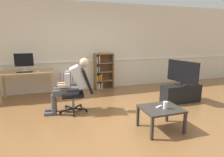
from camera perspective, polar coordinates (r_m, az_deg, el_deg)
ground_plane at (r=3.88m, az=1.84°, el=-12.94°), size 18.00×18.00×0.00m
back_wall at (r=6.07m, az=-6.73°, el=9.43°), size 12.00×0.13×2.70m
computer_desk at (r=5.57m, az=-24.35°, el=0.91°), size 1.37×0.64×0.76m
imac_monitor at (r=5.60m, az=-25.10°, el=4.94°), size 0.52×0.14×0.50m
keyboard at (r=5.42m, az=-24.92°, el=1.77°), size 0.39×0.12×0.02m
computer_mouse at (r=5.41m, az=-21.51°, el=2.11°), size 0.06×0.10×0.03m
bookshelf at (r=6.04m, az=-2.84°, el=1.97°), size 0.59×0.29×1.18m
radiator at (r=6.02m, az=-11.80°, el=-0.81°), size 0.69×0.08×0.61m
office_chair at (r=4.29m, az=-9.88°, el=-3.09°), size 0.78×0.62×0.99m
person_seated at (r=4.25m, az=-12.25°, el=-1.60°), size 1.01×0.41×1.22m
tv_stand at (r=5.23m, az=20.06°, el=-4.25°), size 1.02×0.36×0.46m
tv_screen at (r=5.10m, az=20.54°, el=1.73°), size 0.27×0.91×0.62m
coffee_table at (r=3.55m, az=14.56°, el=-9.40°), size 0.70×0.59×0.42m
drinking_glass at (r=3.48m, az=15.83°, el=-7.76°), size 0.08×0.08×0.13m
spare_remote at (r=3.55m, az=14.05°, el=-8.24°), size 0.15×0.10×0.02m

